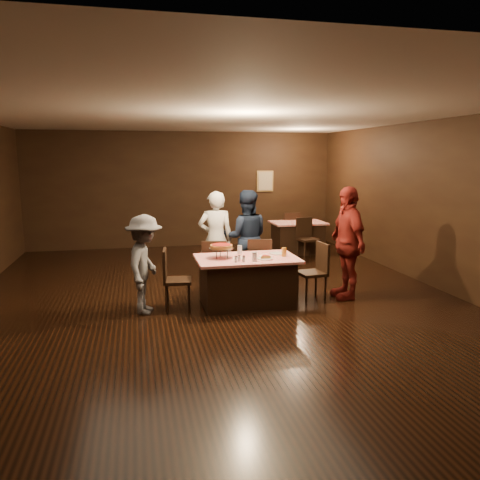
% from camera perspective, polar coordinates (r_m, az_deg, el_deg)
% --- Properties ---
extents(room, '(10.00, 10.04, 3.02)m').
position_cam_1_polar(room, '(7.47, -2.99, 8.53)').
color(room, black).
rests_on(room, ground).
extents(main_table, '(1.60, 1.00, 0.77)m').
position_cam_1_polar(main_table, '(7.50, 0.83, -5.01)').
color(main_table, red).
rests_on(main_table, ground).
extents(back_table, '(1.30, 0.90, 0.77)m').
position_cam_1_polar(back_table, '(11.64, 7.03, 0.32)').
color(back_table, '#B6130C').
rests_on(back_table, ground).
extents(chair_far_left, '(0.48, 0.48, 0.95)m').
position_cam_1_polar(chair_far_left, '(8.11, -3.15, -3.21)').
color(chair_far_left, black).
rests_on(chair_far_left, ground).
extents(chair_far_right, '(0.49, 0.49, 0.95)m').
position_cam_1_polar(chair_far_right, '(8.28, 2.32, -2.94)').
color(chair_far_right, black).
rests_on(chair_far_right, ground).
extents(chair_end_left, '(0.46, 0.46, 0.95)m').
position_cam_1_polar(chair_end_left, '(7.31, -7.62, -4.77)').
color(chair_end_left, black).
rests_on(chair_end_left, ground).
extents(chair_end_right, '(0.46, 0.46, 0.95)m').
position_cam_1_polar(chair_end_right, '(7.80, 8.74, -3.86)').
color(chair_end_right, black).
rests_on(chair_end_right, ground).
extents(chair_back_near, '(0.48, 0.48, 0.95)m').
position_cam_1_polar(chair_back_near, '(10.97, 8.26, 0.18)').
color(chair_back_near, black).
rests_on(chair_back_near, ground).
extents(chair_back_far, '(0.44, 0.44, 0.95)m').
position_cam_1_polar(chair_back_far, '(12.18, 6.10, 1.20)').
color(chair_back_far, black).
rests_on(chair_back_far, ground).
extents(diner_white_jacket, '(0.67, 0.48, 1.74)m').
position_cam_1_polar(diner_white_jacket, '(8.52, -2.98, 0.14)').
color(diner_white_jacket, silver).
rests_on(diner_white_jacket, ground).
extents(diner_navy_hoodie, '(0.96, 0.81, 1.75)m').
position_cam_1_polar(diner_navy_hoodie, '(8.63, 0.73, 0.32)').
color(diner_navy_hoodie, '#141E33').
rests_on(diner_navy_hoodie, ground).
extents(diner_grey_knit, '(0.78, 1.08, 1.50)m').
position_cam_1_polar(diner_grey_knit, '(7.16, -11.54, -2.93)').
color(diner_grey_knit, slate).
rests_on(diner_grey_knit, ground).
extents(diner_red_shirt, '(0.47, 1.10, 1.87)m').
position_cam_1_polar(diner_red_shirt, '(7.95, 12.93, -0.33)').
color(diner_red_shirt, maroon).
rests_on(diner_red_shirt, ground).
extents(pizza_stand, '(0.38, 0.38, 0.22)m').
position_cam_1_polar(pizza_stand, '(7.34, -2.29, -0.81)').
color(pizza_stand, black).
rests_on(pizza_stand, main_table).
extents(plate_with_slice, '(0.25, 0.25, 0.06)m').
position_cam_1_polar(plate_with_slice, '(7.29, 3.08, -2.14)').
color(plate_with_slice, white).
rests_on(plate_with_slice, main_table).
extents(plate_empty, '(0.25, 0.25, 0.01)m').
position_cam_1_polar(plate_empty, '(7.69, 4.57, -1.65)').
color(plate_empty, white).
rests_on(plate_empty, main_table).
extents(glass_front_left, '(0.08, 0.08, 0.14)m').
position_cam_1_polar(glass_front_left, '(7.12, 1.79, -2.06)').
color(glass_front_left, silver).
rests_on(glass_front_left, main_table).
extents(glass_amber, '(0.08, 0.08, 0.14)m').
position_cam_1_polar(glass_amber, '(7.51, 5.39, -1.47)').
color(glass_amber, '#BF7F26').
rests_on(glass_amber, main_table).
extents(glass_back, '(0.08, 0.08, 0.14)m').
position_cam_1_polar(glass_back, '(7.67, -0.05, -1.18)').
color(glass_back, silver).
rests_on(glass_back, main_table).
extents(condiments, '(0.17, 0.10, 0.09)m').
position_cam_1_polar(condiments, '(7.09, -0.05, -2.28)').
color(condiments, silver).
rests_on(condiments, main_table).
extents(napkin_center, '(0.19, 0.19, 0.01)m').
position_cam_1_polar(napkin_center, '(7.48, 3.07, -2.00)').
color(napkin_center, white).
rests_on(napkin_center, main_table).
extents(napkin_left, '(0.21, 0.21, 0.01)m').
position_cam_1_polar(napkin_left, '(7.33, -0.22, -2.24)').
color(napkin_left, white).
rests_on(napkin_left, main_table).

